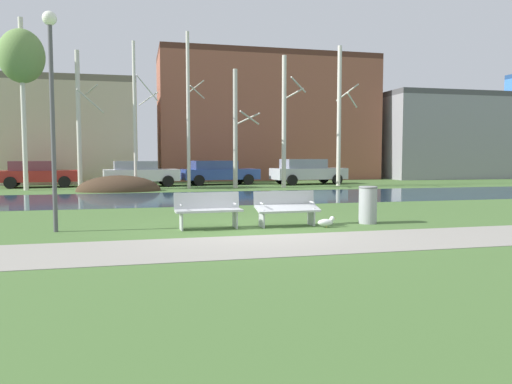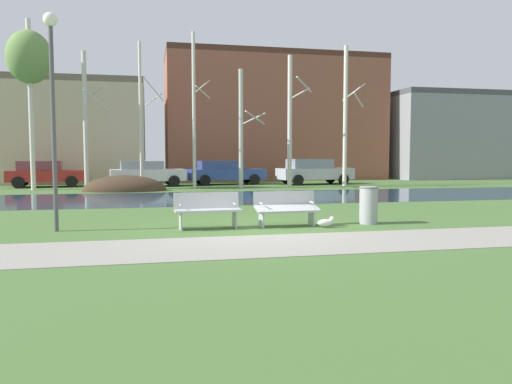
# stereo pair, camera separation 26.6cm
# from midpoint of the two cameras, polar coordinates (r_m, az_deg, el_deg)

# --- Properties ---
(ground_plane) EXTENTS (120.00, 120.00, 0.00)m
(ground_plane) POSITION_cam_midpoint_polar(r_m,az_deg,el_deg) (21.41, -6.78, -0.50)
(ground_plane) COLOR #476B33
(paved_path_strip) EXTENTS (60.00, 2.37, 0.01)m
(paved_path_strip) POSITION_cam_midpoint_polar(r_m,az_deg,el_deg) (9.77, 1.48, -6.14)
(paved_path_strip) COLOR gray
(paved_path_strip) RESTS_ON ground
(river_band) EXTENTS (80.00, 6.78, 0.01)m
(river_band) POSITION_cam_midpoint_polar(r_m,az_deg,el_deg) (20.59, -6.52, -0.68)
(river_band) COLOR #284256
(river_band) RESTS_ON ground
(soil_mound) EXTENTS (4.11, 2.43, 1.56)m
(soil_mound) POSITION_cam_midpoint_polar(r_m,az_deg,el_deg) (25.40, -15.90, 0.11)
(soil_mound) COLOR #423021
(soil_mound) RESTS_ON ground
(bench_left) EXTENTS (1.62, 0.62, 0.87)m
(bench_left) POSITION_cam_midpoint_polar(r_m,az_deg,el_deg) (11.91, -6.20, -2.01)
(bench_left) COLOR #B2B5B7
(bench_left) RESTS_ON ground
(bench_right) EXTENTS (1.62, 0.62, 0.87)m
(bench_right) POSITION_cam_midpoint_polar(r_m,az_deg,el_deg) (12.32, 2.93, -1.78)
(bench_right) COLOR #B2B5B7
(bench_right) RESTS_ON ground
(trash_bin) EXTENTS (0.49, 0.49, 0.97)m
(trash_bin) POSITION_cam_midpoint_polar(r_m,az_deg,el_deg) (13.07, 12.27, -1.39)
(trash_bin) COLOR #999B9E
(trash_bin) RESTS_ON ground
(seagull) EXTENTS (0.48, 0.18, 0.27)m
(seagull) POSITION_cam_midpoint_polar(r_m,az_deg,el_deg) (12.20, 7.54, -3.47)
(seagull) COLOR white
(seagull) RESTS_ON ground
(streetlamp) EXTENTS (0.32, 0.32, 5.00)m
(streetlamp) POSITION_cam_midpoint_polar(r_m,az_deg,el_deg) (12.35, -23.21, 11.39)
(streetlamp) COLOR #4C4C51
(streetlamp) RESTS_ON ground
(birch_far_left) EXTENTS (2.22, 2.22, 8.60)m
(birch_far_left) POSITION_cam_midpoint_polar(r_m,az_deg,el_deg) (27.97, -25.79, 13.84)
(birch_far_left) COLOR beige
(birch_far_left) RESTS_ON ground
(birch_left) EXTENTS (1.38, 2.26, 7.07)m
(birch_left) POSITION_cam_midpoint_polar(r_m,az_deg,el_deg) (26.87, -20.08, 7.92)
(birch_left) COLOR beige
(birch_left) RESTS_ON ground
(birch_center_left) EXTENTS (1.28, 2.38, 7.57)m
(birch_center_left) POSITION_cam_midpoint_polar(r_m,az_deg,el_deg) (26.27, -14.10, 8.68)
(birch_center_left) COLOR beige
(birch_center_left) RESTS_ON ground
(birch_center) EXTENTS (0.98, 1.72, 8.26)m
(birch_center) POSITION_cam_midpoint_polar(r_m,az_deg,el_deg) (26.66, -8.12, 9.40)
(birch_center) COLOR beige
(birch_center) RESTS_ON ground
(birch_center_right) EXTENTS (1.48, 2.67, 6.40)m
(birch_center_right) POSITION_cam_midpoint_polar(r_m,az_deg,el_deg) (26.84, -2.61, 7.40)
(birch_center_right) COLOR #BCB7A8
(birch_center_right) RESTS_ON ground
(birch_right) EXTENTS (1.36, 2.31, 7.19)m
(birch_right) POSITION_cam_midpoint_polar(r_m,az_deg,el_deg) (27.21, 3.06, 8.31)
(birch_right) COLOR beige
(birch_right) RESTS_ON ground
(birch_far_right) EXTENTS (1.30, 2.25, 8.05)m
(birch_far_right) POSITION_cam_midpoint_polar(r_m,az_deg,el_deg) (29.19, 9.40, 8.75)
(birch_far_right) COLOR beige
(birch_far_right) RESTS_ON ground
(parked_van_nearest_red) EXTENTS (4.22, 2.32, 1.46)m
(parked_van_nearest_red) POSITION_cam_midpoint_polar(r_m,az_deg,el_deg) (29.93, -24.28, 1.98)
(parked_van_nearest_red) COLOR maroon
(parked_van_nearest_red) RESTS_ON ground
(parked_sedan_second_white) EXTENTS (4.31, 2.30, 1.45)m
(parked_sedan_second_white) POSITION_cam_midpoint_polar(r_m,az_deg,el_deg) (28.77, -13.57, 2.16)
(parked_sedan_second_white) COLOR silver
(parked_sedan_second_white) RESTS_ON ground
(parked_hatch_third_blue) EXTENTS (4.76, 2.36, 1.45)m
(parked_hatch_third_blue) POSITION_cam_midpoint_polar(r_m,az_deg,el_deg) (29.98, -4.62, 2.34)
(parked_hatch_third_blue) COLOR #2D4793
(parked_hatch_third_blue) RESTS_ON ground
(parked_wagon_fourth_silver) EXTENTS (4.69, 2.35, 1.55)m
(parked_wagon_fourth_silver) POSITION_cam_midpoint_polar(r_m,az_deg,el_deg) (30.31, 5.70, 2.43)
(parked_wagon_fourth_silver) COLOR #B2B5BC
(parked_wagon_fourth_silver) RESTS_ON ground
(building_beige_block) EXTENTS (12.70, 8.24, 6.63)m
(building_beige_block) POSITION_cam_midpoint_polar(r_m,az_deg,el_deg) (36.07, -24.02, 6.36)
(building_beige_block) COLOR #BCAD8E
(building_beige_block) RESTS_ON ground
(building_brick_low) EXTENTS (16.03, 6.18, 9.20)m
(building_brick_low) POSITION_cam_midpoint_polar(r_m,az_deg,el_deg) (37.67, 1.00, 8.58)
(building_brick_low) COLOR brown
(building_brick_low) RESTS_ON ground
(building_grey_warehouse) EXTENTS (13.33, 9.44, 6.55)m
(building_grey_warehouse) POSITION_cam_midpoint_polar(r_m,az_deg,el_deg) (43.91, 20.93, 5.95)
(building_grey_warehouse) COLOR gray
(building_grey_warehouse) RESTS_ON ground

